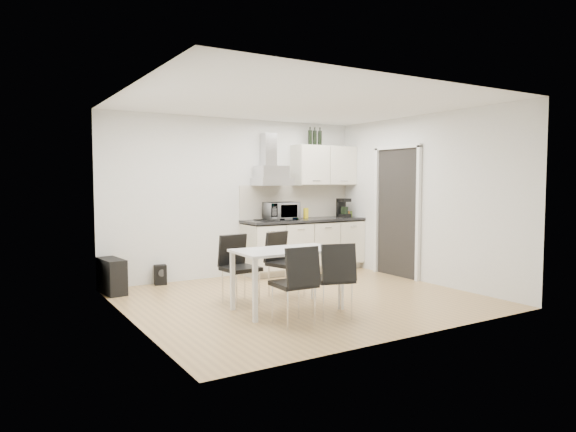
% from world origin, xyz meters
% --- Properties ---
extents(ground, '(4.50, 4.50, 0.00)m').
position_xyz_m(ground, '(0.00, 0.00, 0.00)').
color(ground, tan).
rests_on(ground, ground).
extents(wall_back, '(4.50, 0.10, 2.60)m').
position_xyz_m(wall_back, '(0.00, 2.00, 1.30)').
color(wall_back, silver).
rests_on(wall_back, ground).
extents(wall_front, '(4.50, 0.10, 2.60)m').
position_xyz_m(wall_front, '(0.00, -2.00, 1.30)').
color(wall_front, silver).
rests_on(wall_front, ground).
extents(wall_left, '(0.10, 4.00, 2.60)m').
position_xyz_m(wall_left, '(-2.25, 0.00, 1.30)').
color(wall_left, silver).
rests_on(wall_left, ground).
extents(wall_right, '(0.10, 4.00, 2.60)m').
position_xyz_m(wall_right, '(2.25, 0.00, 1.30)').
color(wall_right, silver).
rests_on(wall_right, ground).
extents(ceiling, '(4.50, 4.50, 0.00)m').
position_xyz_m(ceiling, '(0.00, 0.00, 2.60)').
color(ceiling, white).
rests_on(ceiling, wall_back).
extents(doorway, '(0.08, 1.04, 2.10)m').
position_xyz_m(doorway, '(2.21, 0.55, 1.05)').
color(doorway, white).
rests_on(doorway, ground).
extents(kitchenette, '(2.22, 0.64, 2.52)m').
position_xyz_m(kitchenette, '(1.19, 1.73, 0.83)').
color(kitchenette, beige).
rests_on(kitchenette, ground).
extents(dining_table, '(1.29, 0.77, 0.75)m').
position_xyz_m(dining_table, '(-0.48, -0.40, 0.66)').
color(dining_table, white).
rests_on(dining_table, ground).
extents(chair_far_left, '(0.49, 0.55, 0.88)m').
position_xyz_m(chair_far_left, '(-0.81, 0.19, 0.44)').
color(chair_far_left, black).
rests_on(chair_far_left, ground).
extents(chair_far_right, '(0.56, 0.60, 0.88)m').
position_xyz_m(chair_far_right, '(-0.11, 0.22, 0.44)').
color(chair_far_right, black).
rests_on(chair_far_right, ground).
extents(chair_near_left, '(0.45, 0.51, 0.88)m').
position_xyz_m(chair_near_left, '(-0.75, -0.99, 0.44)').
color(chair_near_left, black).
rests_on(chair_near_left, ground).
extents(chair_near_right, '(0.56, 0.60, 0.88)m').
position_xyz_m(chair_near_right, '(-0.21, -0.98, 0.44)').
color(chair_near_right, black).
rests_on(chair_near_right, ground).
extents(guitar_amp, '(0.32, 0.62, 0.49)m').
position_xyz_m(guitar_amp, '(-2.11, 1.65, 0.25)').
color(guitar_amp, black).
rests_on(guitar_amp, ground).
extents(floor_speaker, '(0.21, 0.19, 0.30)m').
position_xyz_m(floor_speaker, '(-1.34, 1.90, 0.15)').
color(floor_speaker, black).
rests_on(floor_speaker, ground).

